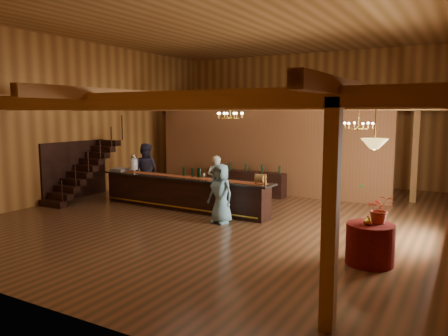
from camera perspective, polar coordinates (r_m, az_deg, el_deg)
The scene contains 29 objects.
floor at distance 13.11m, azimuth 1.06°, elevation -5.96°, with size 14.00×14.00×0.00m, color brown.
ceiling at distance 13.00m, azimuth 1.12°, elevation 18.36°, with size 14.00×14.00×0.00m, color #A77440.
wall_back at distance 19.21m, azimuth 11.17°, elevation 6.39°, with size 12.00×0.10×5.50m, color #9E642A.
wall_front at distance 7.41m, azimuth -25.81°, elevation 4.62°, with size 12.00×0.10×5.50m, color #9E642A.
wall_left at distance 16.49m, azimuth -17.66°, elevation 6.06°, with size 0.10×14.00×5.50m, color #9E642A.
beam_grid at distance 13.21m, azimuth 2.16°, elevation 8.31°, with size 11.90×13.90×0.39m.
support_posts at distance 12.40m, azimuth -0.02°, elevation 0.79°, with size 9.20×10.20×3.20m.
partition_wall at distance 16.19m, azimuth 5.45°, elevation 2.10°, with size 9.00×0.18×3.10m, color brown.
staircase at distance 15.71m, azimuth -18.03°, elevation -0.40°, with size 1.00×2.80×2.00m.
backroom_boxes at distance 18.06m, azimuth 8.61°, elevation -0.68°, with size 4.10×0.60×1.10m.
tasting_bar at distance 13.66m, azimuth -5.41°, elevation -3.24°, with size 6.12×1.02×1.03m.
beverage_dispenser at distance 14.92m, azimuth -11.72°, elevation 0.59°, with size 0.26×0.26×0.60m.
glass_rack_tray at distance 15.25m, azimuth -13.40°, elevation -0.21°, with size 0.50×0.50×0.10m, color gray.
raffle_drum at distance 12.07m, azimuth 4.77°, elevation -1.37°, with size 0.34×0.24×0.30m.
bar_bottle_0 at distance 13.67m, azimuth -5.28°, elevation -0.47°, with size 0.07×0.07×0.30m, color black.
bar_bottle_1 at distance 13.47m, azimuth -4.14°, elevation -0.57°, with size 0.07×0.07×0.30m, color black.
bar_bottle_2 at distance 13.35m, azimuth -3.37°, elevation -0.64°, with size 0.07×0.07×0.30m, color black.
bar_bottle_3 at distance 13.31m, azimuth -3.16°, elevation -0.66°, with size 0.07×0.07×0.30m, color black.
backbar_shelf at distance 16.08m, azimuth 2.85°, elevation -1.94°, with size 3.05×0.48×0.86m, color black.
round_table at distance 9.25m, azimuth 18.54°, elevation -9.40°, with size 0.94×0.94×0.81m, color #45070D.
chandelier_left at distance 13.25m, azimuth 0.84°, elevation 6.91°, with size 0.80×0.80×0.44m.
chandelier_right at distance 12.71m, azimuth 17.16°, elevation 5.37°, with size 0.80×0.80×0.71m.
pendant_lamp at distance 8.90m, azimuth 19.05°, elevation 3.02°, with size 0.52×0.52×0.90m.
bartender at distance 13.88m, azimuth -0.99°, elevation -1.75°, with size 0.60×0.39×1.65m, color beige.
staff_second at distance 15.40m, azimuth -10.24°, elevation -0.42°, with size 0.94×0.74×1.94m, color #242133.
guest at distance 11.85m, azimuth -0.44°, elevation -3.35°, with size 0.80×0.52×1.63m, color #6DA7C1.
floor_plant at distance 15.40m, azimuth 18.04°, elevation -1.66°, with size 0.77×0.62×1.41m, color #26631F.
table_flowers at distance 9.20m, azimuth 19.69°, elevation -5.06°, with size 0.52×0.45×0.58m, color #A53A26.
table_vase at distance 9.01m, azimuth 18.27°, elevation -6.21°, with size 0.14×0.14×0.29m, color gold.
Camera 1 is at (6.09, -11.21, 3.00)m, focal length 35.00 mm.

